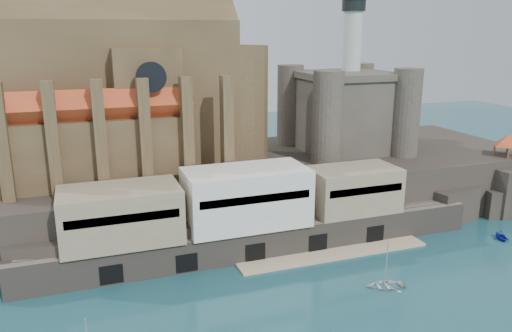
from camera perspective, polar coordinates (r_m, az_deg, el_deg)
The scene contains 9 objects.
ground at distance 62.40m, azimuth 15.45°, elevation -16.63°, with size 300.00×300.00×0.00m, color #184650.
promontory at distance 92.15m, azimuth 1.49°, elevation -2.17°, with size 100.00×36.00×10.00m.
quay at distance 74.05m, azimuth -1.15°, elevation -5.62°, with size 70.00×12.00×13.05m.
church at distance 85.43m, azimuth -14.34°, elevation 7.81°, with size 47.00×25.93×30.51m.
castle_keep at distance 97.63m, azimuth 10.17°, elevation 6.64°, with size 21.20×21.20×29.30m.
rock_outcrop at distance 104.86m, azimuth 26.45°, elevation -2.16°, with size 14.50×10.50×8.70m.
pavilion at distance 102.96m, azimuth 26.95°, elevation 2.50°, with size 6.40×6.40×5.40m.
boat_6 at distance 69.17m, azimuth 14.50°, elevation -13.22°, with size 3.60×1.05×5.05m, color silver.
boat_7 at distance 90.10m, azimuth 26.17°, elevation -7.52°, with size 2.91×1.77×3.37m, color #101A9C.
Camera 1 is at (-32.28, -42.59, 32.21)m, focal length 35.00 mm.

